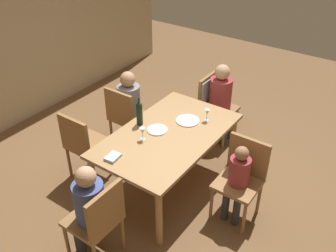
{
  "coord_description": "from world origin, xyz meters",
  "views": [
    {
      "loc": [
        -2.84,
        -1.99,
        3.13
      ],
      "look_at": [
        0.0,
        0.0,
        0.85
      ],
      "focal_mm": 40.33,
      "sensor_mm": 36.0,
      "label": 1
    }
  ],
  "objects_px": {
    "person_man_bearded": "(222,98)",
    "dining_table": "(168,139)",
    "chair_left_end": "(98,218)",
    "dinner_plate_guest_left": "(188,121)",
    "dinner_plate_host": "(157,130)",
    "chair_far_right": "(126,115)",
    "chair_far_left": "(83,142)",
    "wine_bottle_tall_green": "(139,113)",
    "chair_near": "(242,174)",
    "person_man_guest": "(131,104)",
    "person_child_small": "(238,178)",
    "person_woman_host": "(88,206)",
    "wine_glass_centre": "(143,131)",
    "wine_glass_near_left": "(207,113)",
    "chair_right_end": "(212,98)"
  },
  "relations": [
    {
      "from": "dining_table",
      "to": "dinner_plate_guest_left",
      "type": "distance_m",
      "value": 0.36
    },
    {
      "from": "chair_right_end",
      "to": "chair_far_left",
      "type": "bearing_deg",
      "value": -24.27
    },
    {
      "from": "chair_far_right",
      "to": "chair_far_left",
      "type": "relative_size",
      "value": 1.0
    },
    {
      "from": "wine_bottle_tall_green",
      "to": "chair_far_left",
      "type": "bearing_deg",
      "value": 130.87
    },
    {
      "from": "chair_near",
      "to": "wine_glass_centre",
      "type": "bearing_deg",
      "value": 17.76
    },
    {
      "from": "person_man_bearded",
      "to": "dining_table",
      "type": "bearing_deg",
      "value": -1.2
    },
    {
      "from": "person_woman_host",
      "to": "person_man_guest",
      "type": "xyz_separation_m",
      "value": [
        1.64,
        0.87,
        0.01
      ]
    },
    {
      "from": "person_man_guest",
      "to": "person_child_small",
      "type": "relative_size",
      "value": 1.19
    },
    {
      "from": "dining_table",
      "to": "person_man_guest",
      "type": "height_order",
      "value": "person_man_guest"
    },
    {
      "from": "dining_table",
      "to": "dinner_plate_host",
      "type": "bearing_deg",
      "value": 97.26
    },
    {
      "from": "dining_table",
      "to": "chair_far_left",
      "type": "height_order",
      "value": "chair_far_left"
    },
    {
      "from": "person_woman_host",
      "to": "dinner_plate_host",
      "type": "relative_size",
      "value": 4.61
    },
    {
      "from": "wine_bottle_tall_green",
      "to": "dinner_plate_guest_left",
      "type": "distance_m",
      "value": 0.58
    },
    {
      "from": "person_child_small",
      "to": "wine_bottle_tall_green",
      "type": "distance_m",
      "value": 1.31
    },
    {
      "from": "chair_near",
      "to": "person_man_bearded",
      "type": "distance_m",
      "value": 1.44
    },
    {
      "from": "chair_left_end",
      "to": "wine_bottle_tall_green",
      "type": "height_order",
      "value": "wine_bottle_tall_green"
    },
    {
      "from": "person_woman_host",
      "to": "person_child_small",
      "type": "relative_size",
      "value": 1.16
    },
    {
      "from": "dining_table",
      "to": "person_man_bearded",
      "type": "distance_m",
      "value": 1.23
    },
    {
      "from": "dinner_plate_host",
      "to": "chair_far_left",
      "type": "bearing_deg",
      "value": 120.96
    },
    {
      "from": "wine_glass_near_left",
      "to": "person_woman_host",
      "type": "bearing_deg",
      "value": 172.08
    },
    {
      "from": "chair_far_right",
      "to": "wine_bottle_tall_green",
      "type": "xyz_separation_m",
      "value": [
        -0.32,
        -0.51,
        0.37
      ]
    },
    {
      "from": "chair_left_end",
      "to": "wine_glass_centre",
      "type": "height_order",
      "value": "chair_left_end"
    },
    {
      "from": "dining_table",
      "to": "wine_glass_near_left",
      "type": "relative_size",
      "value": 11.42
    },
    {
      "from": "chair_far_right",
      "to": "wine_bottle_tall_green",
      "type": "distance_m",
      "value": 0.71
    },
    {
      "from": "person_child_small",
      "to": "wine_bottle_tall_green",
      "type": "relative_size",
      "value": 2.72
    },
    {
      "from": "dinner_plate_host",
      "to": "person_man_guest",
      "type": "bearing_deg",
      "value": 60.55
    },
    {
      "from": "chair_left_end",
      "to": "chair_far_right",
      "type": "distance_m",
      "value": 1.81
    },
    {
      "from": "person_woman_host",
      "to": "wine_glass_centre",
      "type": "relative_size",
      "value": 7.27
    },
    {
      "from": "chair_far_left",
      "to": "person_child_small",
      "type": "bearing_deg",
      "value": 14.06
    },
    {
      "from": "person_child_small",
      "to": "chair_left_end",
      "type": "bearing_deg",
      "value": 56.34
    },
    {
      "from": "chair_near",
      "to": "person_man_guest",
      "type": "distance_m",
      "value": 1.81
    },
    {
      "from": "chair_near",
      "to": "dinner_plate_host",
      "type": "bearing_deg",
      "value": 5.81
    },
    {
      "from": "chair_left_end",
      "to": "wine_glass_centre",
      "type": "xyz_separation_m",
      "value": [
        0.98,
        0.25,
        0.32
      ]
    },
    {
      "from": "dinner_plate_host",
      "to": "dinner_plate_guest_left",
      "type": "bearing_deg",
      "value": -26.12
    },
    {
      "from": "chair_far_right",
      "to": "wine_glass_near_left",
      "type": "bearing_deg",
      "value": 9.8
    },
    {
      "from": "person_woman_host",
      "to": "chair_near",
      "type": "bearing_deg",
      "value": -34.81
    },
    {
      "from": "chair_near",
      "to": "dinner_plate_guest_left",
      "type": "distance_m",
      "value": 0.92
    },
    {
      "from": "chair_far_right",
      "to": "person_child_small",
      "type": "bearing_deg",
      "value": -10.18
    },
    {
      "from": "chair_left_end",
      "to": "chair_right_end",
      "type": "height_order",
      "value": "same"
    },
    {
      "from": "person_woman_host",
      "to": "wine_glass_centre",
      "type": "bearing_deg",
      "value": 7.73
    },
    {
      "from": "person_man_guest",
      "to": "person_woman_host",
      "type": "bearing_deg",
      "value": -62.18
    },
    {
      "from": "chair_far_left",
      "to": "wine_glass_near_left",
      "type": "distance_m",
      "value": 1.5
    },
    {
      "from": "chair_near",
      "to": "person_child_small",
      "type": "bearing_deg",
      "value": 90.0
    },
    {
      "from": "chair_left_end",
      "to": "person_woman_host",
      "type": "height_order",
      "value": "person_woman_host"
    },
    {
      "from": "chair_left_end",
      "to": "chair_far_right",
      "type": "relative_size",
      "value": 1.0
    },
    {
      "from": "chair_left_end",
      "to": "dinner_plate_guest_left",
      "type": "height_order",
      "value": "chair_left_end"
    },
    {
      "from": "chair_left_end",
      "to": "person_child_small",
      "type": "xyz_separation_m",
      "value": [
        1.21,
        -0.8,
        0.03
      ]
    },
    {
      "from": "chair_left_end",
      "to": "wine_bottle_tall_green",
      "type": "distance_m",
      "value": 1.34
    },
    {
      "from": "person_man_bearded",
      "to": "chair_left_end",
      "type": "bearing_deg",
      "value": 1.43
    },
    {
      "from": "person_woman_host",
      "to": "wine_bottle_tall_green",
      "type": "relative_size",
      "value": 3.16
    }
  ]
}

